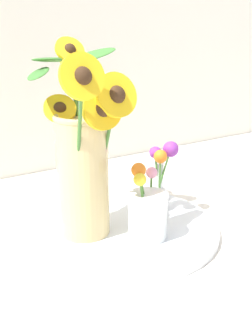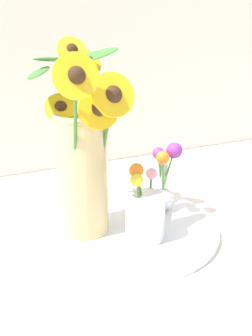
% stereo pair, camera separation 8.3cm
% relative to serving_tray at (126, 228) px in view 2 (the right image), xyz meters
% --- Properties ---
extents(ground_plane, '(6.00, 6.00, 0.00)m').
position_rel_serving_tray_xyz_m(ground_plane, '(-0.02, -0.06, -0.01)').
color(ground_plane, silver).
extents(serving_tray, '(0.42, 0.42, 0.02)m').
position_rel_serving_tray_xyz_m(serving_tray, '(0.00, 0.00, 0.00)').
color(serving_tray, silver).
rests_on(serving_tray, ground_plane).
extents(mason_jar_sunflowers, '(0.23, 0.24, 0.41)m').
position_rel_serving_tray_xyz_m(mason_jar_sunflowers, '(-0.09, 0.02, 0.18)').
color(mason_jar_sunflowers, '#D1B77A').
rests_on(mason_jar_sunflowers, serving_tray).
extents(vase_small_center, '(0.09, 0.09, 0.16)m').
position_rel_serving_tray_xyz_m(vase_small_center, '(0.01, -0.07, 0.07)').
color(vase_small_center, white).
rests_on(vase_small_center, serving_tray).
extents(vase_bulb_right, '(0.07, 0.08, 0.18)m').
position_rel_serving_tray_xyz_m(vase_bulb_right, '(0.11, 0.03, 0.08)').
color(vase_bulb_right, white).
rests_on(vase_bulb_right, serving_tray).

